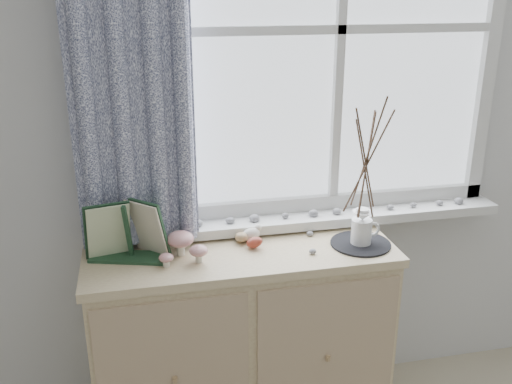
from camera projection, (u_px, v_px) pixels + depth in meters
sideboard at (242, 342)px, 2.35m from camera, size 1.20×0.45×0.85m
botanical_book at (128, 233)px, 2.06m from camera, size 0.36×0.22×0.24m
toadstool_cluster at (183, 244)px, 2.12m from camera, size 0.18×0.16×0.10m
wooden_eggs at (241, 237)px, 2.26m from camera, size 0.13×0.17×0.06m
songbird_figurine at (251, 234)px, 2.27m from camera, size 0.13×0.10×0.06m
crocheted_doily at (361, 244)px, 2.25m from camera, size 0.24×0.24×0.01m
twig_pitcher at (366, 159)px, 2.13m from camera, size 0.25×0.25×0.61m
sideboard_pebbles at (329, 243)px, 2.24m from camera, size 0.25×0.19×0.02m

